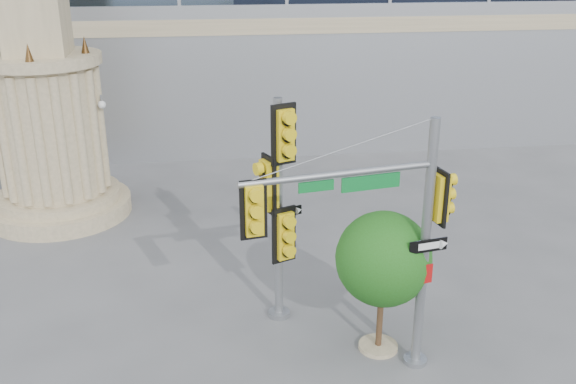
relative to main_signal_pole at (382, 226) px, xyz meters
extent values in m
plane|color=#545456|center=(-1.86, 0.32, -3.24)|extent=(120.00, 120.00, 0.00)
cylinder|color=#9A8C68|center=(-7.86, 9.32, -2.99)|extent=(4.40, 4.40, 0.50)
cylinder|color=#9A8C68|center=(-7.86, 9.32, -2.59)|extent=(3.80, 3.80, 0.30)
cylinder|color=#9A8C68|center=(-7.86, 9.32, -0.44)|extent=(3.00, 3.00, 4.00)
cylinder|color=#9A8C68|center=(-7.86, 9.32, 1.71)|extent=(3.50, 3.50, 0.30)
cone|color=#472D14|center=(-6.56, 9.32, 2.11)|extent=(0.24, 0.24, 0.50)
cylinder|color=slate|center=(0.93, 0.16, -3.19)|extent=(0.49, 0.49, 0.10)
cylinder|color=slate|center=(0.93, 0.16, -0.63)|extent=(0.19, 0.19, 5.23)
cylinder|color=slate|center=(-0.87, -0.15, 1.12)|extent=(3.63, 0.75, 0.12)
cube|color=#0D702B|center=(-0.27, -0.06, 0.90)|extent=(1.12, 0.23, 0.28)
cube|color=yellow|center=(-2.42, -0.42, 0.64)|extent=(0.51, 0.32, 1.09)
cube|color=yellow|center=(1.17, 0.21, 0.42)|extent=(0.32, 0.51, 1.09)
cube|color=black|center=(0.95, 0.04, -0.50)|extent=(0.79, 0.16, 0.26)
cube|color=#AE1010|center=(0.95, 0.04, -1.11)|extent=(0.28, 0.07, 0.40)
cylinder|color=slate|center=(-1.66, 2.32, -3.18)|extent=(0.50, 0.50, 0.12)
cylinder|color=slate|center=(-1.66, 2.32, -0.65)|extent=(0.19, 0.19, 5.19)
cube|color=yellow|center=(-1.57, 2.11, 1.22)|extent=(0.64, 0.49, 1.30)
cube|color=yellow|center=(-1.87, 2.23, 0.08)|extent=(0.49, 0.64, 1.30)
cube|color=yellow|center=(-1.57, 2.11, -1.06)|extent=(0.64, 0.49, 1.30)
cube|color=black|center=(-1.44, 2.28, -0.60)|extent=(0.61, 0.27, 0.21)
cylinder|color=#9A8C68|center=(0.30, 0.75, -3.20)|extent=(0.84, 0.84, 0.09)
cylinder|color=#382314|center=(0.30, 0.75, -2.40)|extent=(0.13, 0.13, 1.69)
sphere|color=#1E5613|center=(0.30, 0.75, -1.09)|extent=(1.97, 1.97, 1.97)
sphere|color=#1E5613|center=(0.72, 0.98, -1.37)|extent=(1.22, 1.22, 1.22)
sphere|color=#1E5613|center=(-0.03, 0.52, -1.32)|extent=(1.03, 1.03, 1.03)
camera|label=1|loc=(-3.20, -10.53, 4.90)|focal=40.00mm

